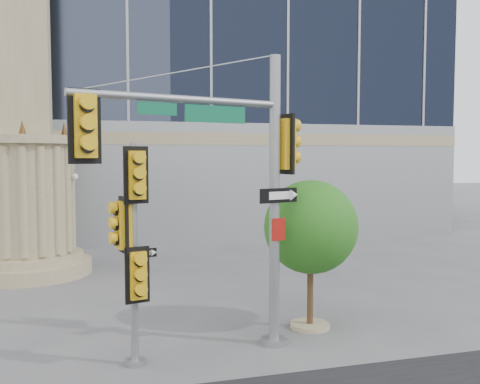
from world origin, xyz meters
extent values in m
plane|color=#545456|center=(0.00, 0.00, 0.00)|extent=(120.00, 120.00, 0.00)
cylinder|color=gray|center=(-6.00, 9.00, 0.25)|extent=(4.40, 4.40, 0.50)
cylinder|color=gray|center=(-6.00, 9.00, 0.65)|extent=(3.80, 3.80, 0.30)
cylinder|color=gray|center=(-6.00, 9.00, 2.80)|extent=(3.00, 3.00, 4.00)
cylinder|color=gray|center=(-6.00, 9.00, 4.95)|extent=(3.50, 3.50, 0.30)
cone|color=#472D14|center=(-4.70, 9.00, 5.35)|extent=(0.24, 0.24, 0.50)
cylinder|color=slate|center=(0.22, -0.35, 0.07)|extent=(0.62, 0.62, 0.13)
cylinder|color=slate|center=(0.22, -0.35, 3.32)|extent=(0.24, 0.24, 6.63)
cylinder|color=slate|center=(-2.01, -1.00, 5.53)|extent=(4.50, 1.44, 0.15)
cube|color=#0B5E3C|center=(-1.26, -0.81, 5.25)|extent=(1.39, 0.44, 0.35)
cube|color=gold|center=(-3.93, -1.56, 4.92)|extent=(0.67, 0.47, 1.38)
cube|color=gold|center=(0.51, -0.27, 4.64)|extent=(0.47, 0.67, 1.38)
cube|color=black|center=(0.26, -0.50, 3.48)|extent=(0.99, 0.32, 0.33)
cube|color=#9C140E|center=(0.26, -0.50, 2.71)|extent=(0.35, 0.13, 0.51)
cylinder|color=slate|center=(-3.00, -0.72, 0.06)|extent=(0.45, 0.45, 0.11)
cylinder|color=slate|center=(-3.00, -0.72, 2.32)|extent=(0.17, 0.17, 4.64)
cube|color=gold|center=(-2.95, -0.92, 3.99)|extent=(0.56, 0.37, 1.16)
cube|color=gold|center=(-3.19, -0.77, 2.97)|extent=(0.37, 0.56, 1.16)
cube|color=gold|center=(-2.95, -0.92, 1.95)|extent=(0.56, 0.37, 1.16)
cube|color=black|center=(-2.81, -0.79, 2.37)|extent=(0.57, 0.17, 0.19)
cylinder|color=gray|center=(1.50, 0.53, 0.06)|extent=(1.01, 1.01, 0.11)
cylinder|color=#382314|center=(1.50, 0.53, 1.01)|extent=(0.16, 0.16, 2.03)
sphere|color=#1F6116|center=(1.50, 0.53, 2.59)|extent=(2.36, 2.36, 2.36)
sphere|color=#1F6116|center=(2.01, 0.81, 2.25)|extent=(1.46, 1.46, 1.46)
sphere|color=#1F6116|center=(1.11, 0.24, 2.31)|extent=(1.24, 1.24, 1.24)
camera|label=1|loc=(-3.87, -11.83, 4.39)|focal=40.00mm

